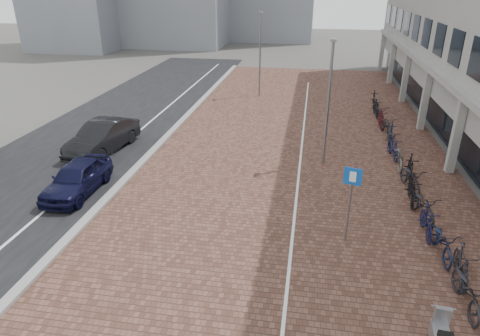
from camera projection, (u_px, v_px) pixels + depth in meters
name	position (u px, v px, depth m)	size (l,w,h in m)	color
ground	(202.00, 302.00, 11.33)	(140.00, 140.00, 0.00)	#474442
plaza_brick	(298.00, 147.00, 21.83)	(14.50, 42.00, 0.04)	brown
street_asphalt	(99.00, 135.00, 23.52)	(8.00, 50.00, 0.03)	black
curb	(166.00, 138.00, 22.89)	(0.35, 42.00, 0.14)	gray
lane_line	(133.00, 137.00, 23.20)	(0.12, 44.00, 0.00)	white
parking_line	(302.00, 147.00, 21.79)	(0.10, 30.00, 0.00)	white
car_navy	(77.00, 178.00, 16.91)	(1.54, 3.84, 1.31)	black
car_dark	(103.00, 137.00, 20.99)	(1.60, 4.60, 1.52)	black
parking_sign	(351.00, 193.00, 13.20)	(0.55, 0.18, 2.67)	slate
lamp_near	(328.00, 105.00, 18.75)	(0.12, 0.12, 5.59)	gray
lamp_far	(260.00, 55.00, 30.37)	(0.12, 0.12, 5.82)	gray
bike_row	(399.00, 153.00, 19.68)	(1.15, 21.44, 1.05)	black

